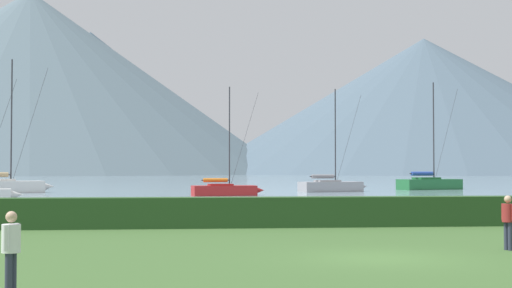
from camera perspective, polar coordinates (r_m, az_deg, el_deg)
The scene contains 12 objects.
ground_plane at distance 20.99m, azimuth 9.49°, elevation -8.62°, with size 1000.00×1000.00×0.00m, color #3D602D.
harbor_water at distance 157.22m, azimuth -3.88°, elevation -2.76°, with size 320.00×246.00×0.00m, color gray.
hedge_line at distance 31.64m, azimuth 4.18°, elevation -5.20°, with size 80.00×1.20×1.26m, color #284C23.
sailboat_slip_1 at distance 88.58m, azimuth 13.21°, elevation -2.93°, with size 8.89×4.92×12.48m.
sailboat_slip_3 at distance 67.29m, azimuth -2.39°, elevation -3.49°, with size 6.77×2.83×9.87m.
sailboat_slip_5 at distance 78.49m, azimuth 5.81°, elevation -3.19°, with size 7.80×3.97×10.83m.
sailboat_slip_8 at distance 78.26m, azimuth -18.65°, elevation -3.03°, with size 8.78×5.15×13.41m.
person_seated_viewer at distance 23.84m, azimuth 18.74°, elevation -5.39°, with size 0.36×0.56×1.65m.
person_standing_walker at distance 15.22m, azimuth -18.25°, elevation -7.45°, with size 0.36×0.56×1.65m.
distant_hill_west_ridge at distance 382.00m, azimuth -12.59°, elevation 3.14°, with size 180.66×180.66×70.90m, color #425666.
distant_hill_central_peak at distance 348.36m, azimuth 12.76°, elevation 2.87°, with size 208.04×208.04×61.83m, color #4C6070.
distant_hill_east_ridge at distance 352.69m, azimuth -16.96°, elevation 4.56°, with size 235.01×235.01×82.78m, color slate.
Camera 1 is at (-5.51, -20.10, 2.48)m, focal length 52.23 mm.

